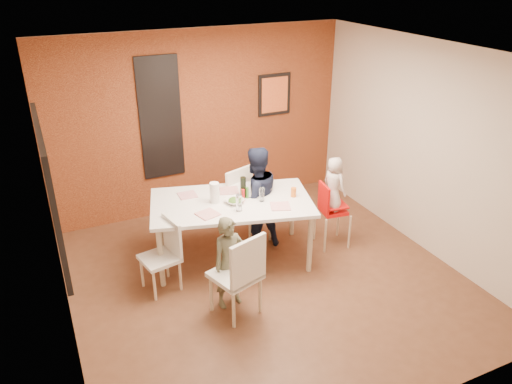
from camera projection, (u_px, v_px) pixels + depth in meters
name	position (u px, v px, depth m)	size (l,w,h in m)	color
ground	(266.00, 279.00, 6.11)	(4.50, 4.50, 0.00)	brown
ceiling	(269.00, 54.00, 4.95)	(4.50, 4.50, 0.02)	silver
wall_back	(200.00, 123.00, 7.37)	(4.50, 0.02, 2.70)	beige
wall_front	(401.00, 289.00, 3.68)	(4.50, 0.02, 2.70)	beige
wall_left	(52.00, 219.00, 4.67)	(0.02, 4.50, 2.70)	beige
wall_right	(425.00, 148.00, 6.39)	(0.02, 4.50, 2.70)	beige
brick_accent_wall	(201.00, 123.00, 7.35)	(4.50, 0.02, 2.70)	maroon
picture_window_frame	(50.00, 191.00, 4.76)	(0.05, 1.70, 1.30)	black
picture_window_pane	(52.00, 191.00, 4.77)	(0.02, 1.55, 1.15)	black
glassblock_strip	(161.00, 118.00, 7.05)	(0.55, 0.03, 1.70)	silver
glassblock_surround	(161.00, 119.00, 7.04)	(0.60, 0.03, 1.76)	black
art_print_frame	(274.00, 95.00, 7.67)	(0.54, 0.03, 0.64)	black
art_print_canvas	(275.00, 95.00, 7.65)	(0.44, 0.01, 0.54)	orange
dining_table	(232.00, 206.00, 6.22)	(2.20, 1.58, 0.82)	white
chair_near	(241.00, 272.00, 5.26)	(0.59, 0.59, 1.01)	silver
chair_far	(246.00, 202.00, 6.77)	(0.59, 0.59, 1.01)	white
chair_left	(165.00, 251.00, 5.77)	(0.48, 0.48, 0.87)	white
high_chair	(330.00, 209.00, 6.62)	(0.43, 0.43, 0.90)	red
child_near	(229.00, 263.00, 5.46)	(0.40, 0.26, 1.08)	brown
child_far	(255.00, 199.00, 6.52)	(0.69, 0.54, 1.42)	black
toddler	(334.00, 184.00, 6.47)	(0.36, 0.23, 0.73)	beige
plate_near_left	(208.00, 214.00, 5.86)	(0.23, 0.23, 0.01)	white
plate_far_mid	(229.00, 191.00, 6.45)	(0.24, 0.24, 0.01)	white
plate_near_right	(280.00, 206.00, 6.05)	(0.23, 0.23, 0.01)	white
plate_far_left	(188.00, 195.00, 6.33)	(0.22, 0.22, 0.01)	white
salad_bowl_a	(234.00, 201.00, 6.13)	(0.23, 0.23, 0.06)	white
salad_bowl_b	(263.00, 189.00, 6.45)	(0.22, 0.22, 0.05)	silver
wine_bottle	(243.00, 187.00, 6.23)	(0.07, 0.07, 0.27)	black
wine_glass_a	(239.00, 203.00, 5.91)	(0.07, 0.07, 0.21)	silver
wine_glass_b	(262.00, 195.00, 6.15)	(0.06, 0.06, 0.18)	silver
paper_towel_roll	(215.00, 193.00, 6.10)	(0.12, 0.12, 0.26)	white
condiment_red	(243.00, 195.00, 6.17)	(0.04, 0.04, 0.15)	red
condiment_green	(247.00, 193.00, 6.24)	(0.04, 0.04, 0.15)	#347727
condiment_brown	(242.00, 193.00, 6.24)	(0.03, 0.03, 0.13)	brown
sippy_cup	(294.00, 192.00, 6.28)	(0.07, 0.07, 0.12)	orange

